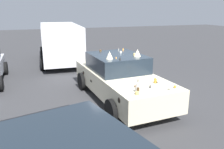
# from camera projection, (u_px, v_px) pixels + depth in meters

# --- Properties ---
(ground_plane) EXTENTS (60.00, 60.00, 0.00)m
(ground_plane) POSITION_uv_depth(u_px,v_px,m) (120.00, 99.00, 8.00)
(ground_plane) COLOR #38383A
(art_car_decorated) EXTENTS (4.78, 2.28, 1.73)m
(art_car_decorated) POSITION_uv_depth(u_px,v_px,m) (120.00, 78.00, 7.85)
(art_car_decorated) COLOR beige
(art_car_decorated) RESTS_ON ground
(parked_van_row_back_far) EXTENTS (5.31, 2.47, 2.14)m
(parked_van_row_back_far) POSITION_uv_depth(u_px,v_px,m) (60.00, 42.00, 13.04)
(parked_van_row_back_far) COLOR silver
(parked_van_row_back_far) RESTS_ON ground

